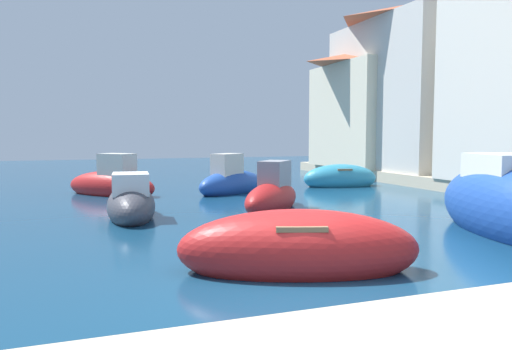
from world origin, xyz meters
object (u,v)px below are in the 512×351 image
at_px(moored_boat_8, 131,204).
at_px(waterfront_building_annex, 417,85).
at_px(moored_boat_0, 272,196).
at_px(waterfront_building_far, 389,105).
at_px(moored_boat_9, 340,178).
at_px(moored_boat_10, 231,182).
at_px(moored_boat_7, 298,249).
at_px(moored_boat_2, 112,184).

bearing_deg(moored_boat_8, waterfront_building_annex, -57.80).
height_order(moored_boat_0, moored_boat_8, moored_boat_0).
height_order(moored_boat_8, waterfront_building_far, waterfront_building_far).
relative_size(moored_boat_9, moored_boat_10, 0.95).
distance_m(moored_boat_8, waterfront_building_far, 18.16).
distance_m(moored_boat_7, moored_boat_8, 6.59).
bearing_deg(waterfront_building_annex, moored_boat_8, -153.26).
height_order(moored_boat_2, moored_boat_8, moored_boat_2).
relative_size(moored_boat_8, waterfront_building_annex, 0.42).
bearing_deg(moored_boat_2, waterfront_building_annex, -124.83).
bearing_deg(moored_boat_10, moored_boat_9, -26.21).
xyz_separation_m(moored_boat_8, waterfront_building_annex, (14.90, 7.51, 4.32)).
relative_size(moored_boat_9, waterfront_building_annex, 0.41).
bearing_deg(moored_boat_0, moored_boat_2, -99.13).
distance_m(moored_boat_10, waterfront_building_annex, 11.92).
bearing_deg(waterfront_building_far, moored_boat_9, -140.80).
distance_m(moored_boat_8, moored_boat_10, 6.18).
bearing_deg(moored_boat_2, moored_boat_10, -143.75).
xyz_separation_m(moored_boat_2, moored_boat_7, (2.16, -11.64, -0.05)).
distance_m(moored_boat_7, waterfront_building_annex, 19.37).
bearing_deg(moored_boat_8, moored_boat_9, -55.27).
bearing_deg(moored_boat_2, waterfront_building_far, -116.56).
relative_size(moored_boat_7, waterfront_building_far, 0.58).
bearing_deg(moored_boat_2, moored_boat_9, -133.90).
xyz_separation_m(moored_boat_7, waterfront_building_far, (12.89, 16.06, 3.47)).
relative_size(moored_boat_2, moored_boat_9, 1.10).
bearing_deg(moored_boat_9, moored_boat_0, 50.94).
distance_m(moored_boat_7, moored_boat_10, 11.03).
height_order(moored_boat_10, waterfront_building_far, waterfront_building_far).
relative_size(moored_boat_2, waterfront_building_annex, 0.45).
height_order(moored_boat_2, moored_boat_7, moored_boat_2).
distance_m(moored_boat_2, waterfront_building_annex, 15.80).
distance_m(moored_boat_2, moored_boat_8, 5.37).
xyz_separation_m(moored_boat_7, waterfront_building_annex, (12.89, 13.78, 4.34)).
height_order(moored_boat_7, moored_boat_9, moored_boat_7).
relative_size(moored_boat_2, moored_boat_7, 0.89).
bearing_deg(moored_boat_2, moored_boat_0, 176.78).
bearing_deg(waterfront_building_far, moored_boat_0, -138.31).
distance_m(moored_boat_0, waterfront_building_annex, 13.70).
height_order(moored_boat_0, moored_boat_7, moored_boat_0).
height_order(moored_boat_8, moored_boat_10, moored_boat_10).
height_order(moored_boat_8, moored_boat_9, moored_boat_8).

